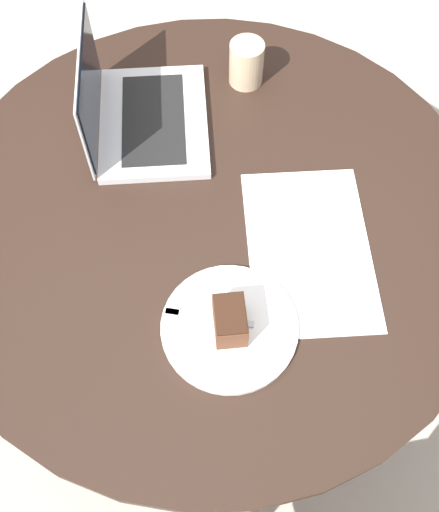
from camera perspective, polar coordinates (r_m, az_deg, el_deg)
name	(u,v)px	position (r m, az deg, el deg)	size (l,w,h in m)	color
ground_plane	(214,339)	(1.95, -0.54, -7.93)	(12.00, 12.00, 0.00)	#B7AD9E
dining_table	(212,241)	(1.38, -0.76, 1.42)	(1.19, 1.19, 0.76)	black
paper_document	(309,249)	(1.23, 8.51, 0.70)	(0.40, 0.28, 0.00)	white
plate	(229,327)	(1.14, 0.93, -6.80)	(0.26, 0.26, 0.01)	white
cake_slice	(231,320)	(1.10, 1.15, -6.13)	(0.09, 0.06, 0.07)	brown
fork	(199,316)	(1.14, -1.92, -5.74)	(0.07, 0.17, 0.00)	silver
coffee_glass	(246,63)	(1.47, 2.57, 17.87)	(0.08, 0.08, 0.11)	#C6AD89
laptop	(138,114)	(1.40, -7.73, 13.26)	(0.35, 0.27, 0.22)	silver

